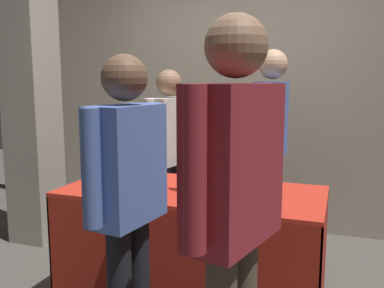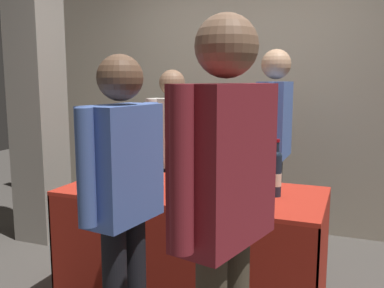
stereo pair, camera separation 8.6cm
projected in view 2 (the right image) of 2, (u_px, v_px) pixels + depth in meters
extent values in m
cube|color=#B2A893|center=(253.00, 74.00, 4.17)|extent=(5.00, 0.12, 3.07)
cube|color=gray|center=(36.00, 65.00, 3.79)|extent=(0.37, 0.37, 3.23)
cube|color=red|center=(192.00, 191.00, 2.76)|extent=(1.69, 0.79, 0.02)
cube|color=#A32519|center=(168.00, 271.00, 2.46)|extent=(1.69, 0.01, 0.74)
cube|color=#A32519|center=(211.00, 228.00, 3.17)|extent=(1.69, 0.01, 0.74)
cube|color=#A32519|center=(87.00, 231.00, 3.12)|extent=(0.01, 0.79, 0.74)
cube|color=#A32519|center=(323.00, 267.00, 2.51)|extent=(0.01, 0.79, 0.74)
cylinder|color=black|center=(133.00, 165.00, 3.03)|extent=(0.08, 0.08, 0.21)
sphere|color=black|center=(133.00, 150.00, 3.01)|extent=(0.08, 0.08, 0.08)
cylinder|color=black|center=(133.00, 145.00, 3.00)|extent=(0.03, 0.03, 0.08)
cylinder|color=#B7932D|center=(133.00, 138.00, 3.00)|extent=(0.04, 0.04, 0.02)
cylinder|color=beige|center=(133.00, 167.00, 3.03)|extent=(0.08, 0.08, 0.07)
cylinder|color=#192333|center=(156.00, 174.00, 2.75)|extent=(0.07, 0.07, 0.20)
sphere|color=#192333|center=(156.00, 159.00, 2.73)|extent=(0.07, 0.07, 0.07)
cylinder|color=#192333|center=(156.00, 152.00, 2.72)|extent=(0.03, 0.03, 0.09)
cylinder|color=maroon|center=(156.00, 144.00, 2.72)|extent=(0.03, 0.03, 0.02)
cylinder|color=beige|center=(156.00, 177.00, 2.75)|extent=(0.07, 0.07, 0.06)
cylinder|color=#192333|center=(276.00, 176.00, 2.58)|extent=(0.06, 0.06, 0.25)
sphere|color=#192333|center=(277.00, 156.00, 2.56)|extent=(0.06, 0.06, 0.06)
cylinder|color=#192333|center=(277.00, 149.00, 2.55)|extent=(0.03, 0.03, 0.09)
cylinder|color=maroon|center=(277.00, 141.00, 2.54)|extent=(0.03, 0.03, 0.02)
cylinder|color=beige|center=(276.00, 179.00, 2.58)|extent=(0.07, 0.07, 0.08)
cylinder|color=#38230F|center=(208.00, 173.00, 2.71)|extent=(0.07, 0.07, 0.23)
sphere|color=#38230F|center=(208.00, 156.00, 2.69)|extent=(0.07, 0.07, 0.07)
cylinder|color=#38230F|center=(208.00, 149.00, 2.69)|extent=(0.03, 0.03, 0.09)
cylinder|color=black|center=(208.00, 141.00, 2.68)|extent=(0.03, 0.03, 0.02)
cylinder|color=beige|center=(208.00, 176.00, 2.71)|extent=(0.07, 0.07, 0.07)
cylinder|color=black|center=(186.00, 173.00, 2.68)|extent=(0.07, 0.07, 0.24)
sphere|color=black|center=(186.00, 155.00, 2.67)|extent=(0.07, 0.07, 0.07)
cylinder|color=black|center=(186.00, 148.00, 2.66)|extent=(0.03, 0.03, 0.09)
cylinder|color=#B7932D|center=(186.00, 140.00, 2.65)|extent=(0.03, 0.03, 0.02)
cylinder|color=beige|center=(186.00, 176.00, 2.69)|extent=(0.08, 0.08, 0.08)
cylinder|color=black|center=(129.00, 167.00, 2.89)|extent=(0.08, 0.08, 0.23)
sphere|color=black|center=(129.00, 150.00, 2.87)|extent=(0.07, 0.07, 0.07)
cylinder|color=black|center=(129.00, 145.00, 2.87)|extent=(0.03, 0.03, 0.07)
cylinder|color=black|center=(129.00, 139.00, 2.86)|extent=(0.03, 0.03, 0.02)
cylinder|color=beige|center=(129.00, 170.00, 2.89)|extent=(0.08, 0.08, 0.07)
cylinder|color=black|center=(158.00, 176.00, 2.60)|extent=(0.07, 0.07, 0.25)
sphere|color=black|center=(158.00, 156.00, 2.58)|extent=(0.07, 0.07, 0.07)
cylinder|color=black|center=(158.00, 151.00, 2.57)|extent=(0.03, 0.03, 0.07)
cylinder|color=#B7932D|center=(158.00, 143.00, 2.57)|extent=(0.03, 0.03, 0.02)
cylinder|color=beige|center=(158.00, 179.00, 2.60)|extent=(0.07, 0.07, 0.08)
cylinder|color=silver|center=(148.00, 178.00, 3.07)|extent=(0.06, 0.06, 0.00)
cylinder|color=silver|center=(148.00, 173.00, 3.07)|extent=(0.01, 0.01, 0.07)
cone|color=silver|center=(148.00, 164.00, 3.06)|extent=(0.06, 0.06, 0.07)
cylinder|color=#590C19|center=(148.00, 167.00, 3.06)|extent=(0.04, 0.04, 0.02)
cylinder|color=silver|center=(269.00, 192.00, 2.69)|extent=(0.06, 0.06, 0.00)
cylinder|color=silver|center=(269.00, 187.00, 2.69)|extent=(0.01, 0.01, 0.06)
cone|color=silver|center=(270.00, 177.00, 2.68)|extent=(0.08, 0.08, 0.07)
cylinder|color=silver|center=(267.00, 211.00, 2.29)|extent=(0.07, 0.07, 0.00)
cylinder|color=silver|center=(267.00, 206.00, 2.29)|extent=(0.01, 0.01, 0.06)
cone|color=silver|center=(267.00, 194.00, 2.28)|extent=(0.07, 0.07, 0.07)
cylinder|color=#590C19|center=(267.00, 198.00, 2.28)|extent=(0.04, 0.04, 0.02)
cylinder|color=silver|center=(226.00, 174.00, 2.82)|extent=(0.10, 0.10, 0.17)
cylinder|color=#38722D|center=(227.00, 153.00, 2.79)|extent=(0.04, 0.02, 0.29)
ellipsoid|color=#E05B1E|center=(224.00, 131.00, 2.77)|extent=(0.03, 0.03, 0.05)
cylinder|color=#38722D|center=(227.00, 155.00, 2.82)|extent=(0.05, 0.04, 0.25)
ellipsoid|color=pink|center=(224.00, 136.00, 2.79)|extent=(0.03, 0.03, 0.05)
cylinder|color=#38722D|center=(223.00, 152.00, 2.78)|extent=(0.01, 0.02, 0.30)
ellipsoid|color=gold|center=(223.00, 130.00, 2.75)|extent=(0.03, 0.03, 0.05)
cylinder|color=black|center=(274.00, 205.00, 3.57)|extent=(0.12, 0.12, 0.86)
cylinder|color=black|center=(270.00, 211.00, 3.42)|extent=(0.12, 0.12, 0.86)
cube|color=#4C6BB7|center=(275.00, 120.00, 3.39)|extent=(0.22, 0.44, 0.61)
sphere|color=tan|center=(276.00, 64.00, 3.32)|extent=(0.24, 0.24, 0.24)
cylinder|color=#4C6BB7|center=(281.00, 114.00, 3.62)|extent=(0.08, 0.08, 0.56)
cylinder|color=#4C6BB7|center=(268.00, 120.00, 3.14)|extent=(0.08, 0.08, 0.56)
cylinder|color=#2D3347|center=(179.00, 205.00, 3.70)|extent=(0.12, 0.12, 0.78)
cylinder|color=#2D3347|center=(167.00, 210.00, 3.56)|extent=(0.12, 0.12, 0.78)
cube|color=beige|center=(172.00, 131.00, 3.53)|extent=(0.30, 0.49, 0.55)
sphere|color=#8C664C|center=(172.00, 83.00, 3.47)|extent=(0.21, 0.21, 0.21)
cylinder|color=beige|center=(190.00, 125.00, 3.75)|extent=(0.08, 0.08, 0.51)
cylinder|color=beige|center=(152.00, 131.00, 3.30)|extent=(0.08, 0.08, 0.51)
cube|color=#4C6BB7|center=(122.00, 164.00, 2.02)|extent=(0.27, 0.42, 0.56)
sphere|color=brown|center=(120.00, 78.00, 1.96)|extent=(0.22, 0.22, 0.22)
cylinder|color=#4C6BB7|center=(86.00, 168.00, 1.81)|extent=(0.08, 0.08, 0.52)
cylinder|color=#4C6BB7|center=(151.00, 152.00, 2.23)|extent=(0.08, 0.08, 0.52)
cube|color=maroon|center=(225.00, 164.00, 1.59)|extent=(0.31, 0.50, 0.61)
sphere|color=#8C664C|center=(226.00, 46.00, 1.53)|extent=(0.24, 0.24, 0.24)
cylinder|color=maroon|center=(182.00, 171.00, 1.37)|extent=(0.08, 0.08, 0.56)
cylinder|color=maroon|center=(258.00, 149.00, 1.81)|extent=(0.08, 0.08, 0.56)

